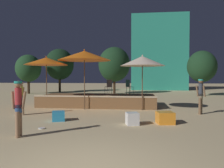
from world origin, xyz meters
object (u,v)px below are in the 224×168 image
Objects in this scene: cube_seat_0 at (58,116)px; frisbee_disc at (42,128)px; person_1 at (201,94)px; background_tree_3 at (28,68)px; patio_umbrella_0 at (142,61)px; background_tree_2 at (60,64)px; patio_umbrella_1 at (84,56)px; background_tree_1 at (114,64)px; patio_umbrella_2 at (46,61)px; bistro_chair_1 at (129,85)px; cube_seat_1 at (132,119)px; person_2 at (21,97)px; bistro_chair_0 at (109,85)px; cube_seat_2 at (165,118)px; background_tree_0 at (202,67)px; person_0 at (18,106)px.

frisbee_disc is at bearing -93.51° from cube_seat_0.
background_tree_3 is (-14.81, 11.49, 1.79)m from person_1.
patio_umbrella_0 is 16.79m from background_tree_2.
background_tree_1 is at bearing 87.89° from patio_umbrella_1.
bistro_chair_1 is (4.71, 1.63, -1.43)m from patio_umbrella_2.
background_tree_2 reaches higher than cube_seat_1.
person_2 is (-2.24, 1.12, 0.66)m from cube_seat_0.
background_tree_2 is (-7.67, 12.34, 2.06)m from bistro_chair_0.
background_tree_3 reaches higher than person_1.
cube_seat_0 is 4.31m from cube_seat_2.
patio_umbrella_0 is 2.80m from bistro_chair_0.
background_tree_1 reaches higher than person_2.
background_tree_3 is (-8.83, 10.60, -0.25)m from patio_umbrella_1.
background_tree_0 is at bearing -169.51° from bistro_chair_0.
background_tree_3 is at bearing 122.19° from patio_umbrella_2.
cube_seat_2 is at bearing -68.96° from person_0.
bistro_chair_0 is 14.68m from background_tree_2.
person_2 is at bearing 130.55° from frisbee_disc.
patio_umbrella_2 reaches higher than person_0.
cube_seat_1 is at bearing -138.15° from bistro_chair_1.
frisbee_disc is 17.64m from background_tree_3.
patio_umbrella_2 is at bearing 116.58° from person_1.
bistro_chair_0 is 3.85× the size of frisbee_disc.
background_tree_3 is (-9.26, -1.11, -0.43)m from background_tree_1.
cube_seat_2 is at bearing 16.80° from cube_seat_1.
background_tree_2 is at bearing 163.12° from background_tree_1.
background_tree_3 is at bearing 177.88° from background_tree_0.
cube_seat_2 is (6.32, -3.55, -2.50)m from patio_umbrella_2.
patio_umbrella_1 is 5.88m from cube_seat_2.
bistro_chair_1 is at bearing 107.30° from cube_seat_2.
patio_umbrella_0 is 4.75× the size of cube_seat_0.
background_tree_2 is at bearing 166.03° from background_tree_0.
background_tree_2 is at bearing 109.93° from cube_seat_0.
cube_seat_2 is at bearing -76.60° from background_tree_1.
frisbee_disc is at bearing -162.58° from cube_seat_1.
frisbee_disc is (-4.40, -1.36, -0.21)m from cube_seat_2.
person_0 is at bearing -63.31° from background_tree_3.
person_0 is at bearing -96.13° from patio_umbrella_1.
person_1 reaches higher than person_0.
person_2 is 16.61m from background_tree_2.
patio_umbrella_2 is at bearing -139.69° from background_tree_0.
cube_seat_1 is 20.01m from background_tree_2.
patio_umbrella_2 is at bearing -17.48° from bistro_chair_0.
patio_umbrella_1 is at bearing 84.61° from cube_seat_0.
background_tree_0 is 8.84m from background_tree_1.
bistro_chair_0 is (3.73, 3.60, 0.43)m from person_2.
person_0 is at bearing -73.27° from background_tree_2.
patio_umbrella_1 is 3.49m from bistro_chair_1.
frisbee_disc is at bearing 39.14° from bistro_chair_0.
person_0 is 1.88× the size of bistro_chair_0.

